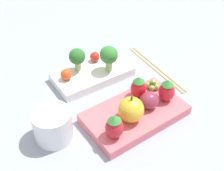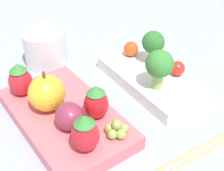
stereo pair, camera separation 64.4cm
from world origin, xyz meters
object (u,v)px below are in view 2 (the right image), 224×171
at_px(cherry_tomato_0, 178,68).
at_px(grape_cluster, 117,129).
at_px(bento_box_savoury, 152,78).
at_px(broccoli_floret_0, 159,65).
at_px(plum, 70,116).
at_px(drinking_cup, 45,48).
at_px(bento_box_fruit, 65,118).
at_px(strawberry_0, 20,80).
at_px(broccoli_floret_1, 153,43).
at_px(apple, 47,93).
at_px(chopsticks_pair, 193,155).
at_px(strawberry_1, 85,133).
at_px(cherry_tomato_1, 131,49).
at_px(strawberry_2, 96,102).

height_order(cherry_tomato_0, grape_cluster, cherry_tomato_0).
relative_size(bento_box_savoury, broccoli_floret_0, 2.91).
height_order(plum, drinking_cup, drinking_cup).
distance_m(bento_box_fruit, strawberry_0, 0.09).
relative_size(broccoli_floret_1, apple, 0.95).
xyz_separation_m(grape_cluster, chopsticks_pair, (0.07, 0.07, -0.03)).
xyz_separation_m(cherry_tomato_0, grape_cluster, (0.05, -0.16, -0.00)).
bearing_deg(broccoli_floret_0, apple, -109.21).
bearing_deg(broccoli_floret_0, broccoli_floret_1, 145.26).
distance_m(strawberry_1, plum, 0.04).
distance_m(broccoli_floret_0, strawberry_0, 0.20).
distance_m(bento_box_savoury, cherry_tomato_1, 0.07).
relative_size(bento_box_savoury, plum, 4.63).
height_order(broccoli_floret_1, strawberry_1, broccoli_floret_1).
bearing_deg(cherry_tomato_0, strawberry_2, -87.29).
bearing_deg(cherry_tomato_0, apple, -102.79).
xyz_separation_m(broccoli_floret_1, strawberry_1, (0.10, -0.19, -0.01)).
distance_m(cherry_tomato_0, strawberry_2, 0.16).
bearing_deg(plum, drinking_cup, 163.43).
distance_m(broccoli_floret_1, chopsticks_pair, 0.20).
xyz_separation_m(bento_box_savoury, chopsticks_pair, (0.15, -0.06, -0.01)).
relative_size(broccoli_floret_0, strawberry_1, 1.22).
relative_size(cherry_tomato_1, apple, 0.43).
height_order(broccoli_floret_0, cherry_tomato_0, broccoli_floret_0).
bearing_deg(bento_box_fruit, broccoli_floret_0, 77.04).
relative_size(strawberry_2, chopsticks_pair, 0.24).
bearing_deg(strawberry_1, strawberry_0, -172.15).
bearing_deg(broccoli_floret_0, strawberry_1, -75.01).
distance_m(broccoli_floret_0, broccoli_floret_1, 0.07).
relative_size(apple, drinking_cup, 0.81).
xyz_separation_m(bento_box_savoury, strawberry_0, (-0.07, -0.19, 0.04)).
relative_size(broccoli_floret_1, drinking_cup, 0.77).
bearing_deg(strawberry_2, plum, -93.80).
bearing_deg(strawberry_2, drinking_cup, 174.90).
bearing_deg(broccoli_floret_1, drinking_cup, -134.49).
height_order(strawberry_1, plum, strawberry_1).
distance_m(broccoli_floret_0, chopsticks_pair, 0.13).
relative_size(broccoli_floret_1, plum, 1.43).
bearing_deg(plum, broccoli_floret_0, 88.99).
xyz_separation_m(bento_box_savoury, cherry_tomato_0, (0.03, 0.03, 0.02)).
relative_size(broccoli_floret_1, strawberry_0, 1.09).
bearing_deg(bento_box_savoury, broccoli_floret_1, 140.93).
xyz_separation_m(bento_box_fruit, cherry_tomato_0, (0.02, 0.19, 0.02)).
distance_m(broccoli_floret_0, strawberry_1, 0.16).
height_order(cherry_tomato_1, plum, plum).
bearing_deg(broccoli_floret_0, bento_box_fruit, -102.96).
distance_m(apple, strawberry_2, 0.07).
height_order(broccoli_floret_1, cherry_tomato_1, broccoli_floret_1).
bearing_deg(strawberry_1, chopsticks_pair, 56.58).
xyz_separation_m(bento_box_fruit, broccoli_floret_1, (-0.03, 0.18, 0.05)).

